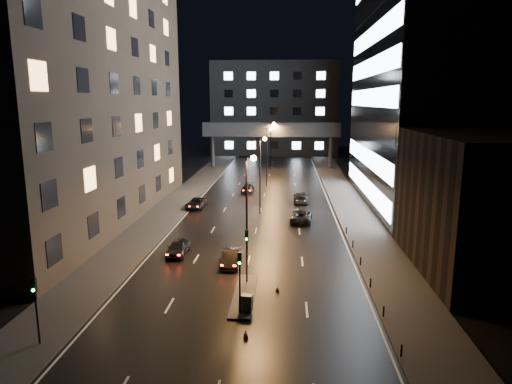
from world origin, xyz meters
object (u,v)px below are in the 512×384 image
at_px(car_away_a, 178,247).
at_px(car_toward_a, 302,216).
at_px(car_away_c, 197,203).
at_px(car_toward_b, 301,197).
at_px(utility_cabinet, 246,303).
at_px(car_away_b, 231,257).
at_px(car_away_d, 248,188).

height_order(car_away_a, car_toward_a, car_away_a).
xyz_separation_m(car_away_c, car_toward_b, (14.60, 4.70, 0.07)).
bearing_deg(car_away_c, utility_cabinet, -68.67).
height_order(car_away_c, car_toward_a, car_toward_a).
height_order(car_away_a, car_away_b, car_away_a).
height_order(car_away_c, car_toward_b, car_toward_b).
distance_m(car_away_d, utility_cabinet, 43.12).
xyz_separation_m(car_away_b, car_toward_b, (7.10, 26.58, 0.04)).
relative_size(car_away_d, utility_cabinet, 3.66).
xyz_separation_m(car_away_c, car_toward_a, (14.36, -6.18, 0.05)).
distance_m(car_away_a, utility_cabinet, 14.12).
bearing_deg(car_away_c, car_away_a, -79.86).
height_order(car_away_d, utility_cabinet, utility_cabinet).
relative_size(car_away_b, car_toward_a, 0.82).
relative_size(car_away_c, car_toward_b, 0.95).
bearing_deg(utility_cabinet, car_away_b, 111.32).
bearing_deg(utility_cabinet, car_toward_a, 87.73).
height_order(car_away_d, car_toward_a, car_toward_a).
height_order(car_away_c, utility_cabinet, car_away_c).
bearing_deg(car_away_c, car_toward_b, 21.96).
distance_m(car_away_a, car_away_b, 5.96).
bearing_deg(car_away_d, car_away_a, -94.60).
bearing_deg(car_away_b, utility_cabinet, -78.59).
xyz_separation_m(car_away_d, utility_cabinet, (3.51, -42.97, 0.11)).
height_order(car_away_a, utility_cabinet, car_away_a).
bearing_deg(car_away_a, car_toward_a, 47.21).
bearing_deg(car_away_a, car_away_d, 82.44).
xyz_separation_m(car_away_a, car_away_d, (4.14, 31.10, -0.11)).
bearing_deg(car_away_a, utility_cabinet, -57.18).
relative_size(car_toward_a, utility_cabinet, 4.41).
bearing_deg(car_away_b, car_toward_a, 64.72).
bearing_deg(utility_cabinet, car_toward_b, 90.47).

